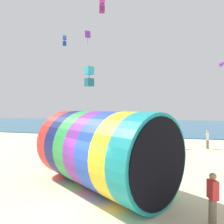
# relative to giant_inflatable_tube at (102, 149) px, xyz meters

# --- Properties ---
(ground_plane) EXTENTS (120.00, 120.00, 0.00)m
(ground_plane) POSITION_rel_giant_inflatable_tube_xyz_m (-0.15, -1.67, -1.81)
(ground_plane) COLOR beige
(sea) EXTENTS (120.00, 40.00, 0.10)m
(sea) POSITION_rel_giant_inflatable_tube_xyz_m (-0.15, 37.11, -1.76)
(sea) COLOR #236084
(sea) RESTS_ON ground
(giant_inflatable_tube) EXTENTS (7.49, 6.64, 3.62)m
(giant_inflatable_tube) POSITION_rel_giant_inflatable_tube_xyz_m (0.00, 0.00, 0.00)
(giant_inflatable_tube) COLOR red
(giant_inflatable_tube) RESTS_ON ground
(kite_handler) EXTENTS (0.33, 0.41, 1.66)m
(kite_handler) POSITION_rel_giant_inflatable_tube_xyz_m (4.38, -1.97, -0.97)
(kite_handler) COLOR #726651
(kite_handler) RESTS_ON ground
(kite_magenta_box) EXTENTS (0.72, 0.72, 1.59)m
(kite_magenta_box) POSITION_rel_giant_inflatable_tube_xyz_m (-3.55, 11.45, 12.97)
(kite_magenta_box) COLOR #D1339E
(kite_purple_diamond) EXTENTS (0.68, 0.58, 1.56)m
(kite_purple_diamond) POSITION_rel_giant_inflatable_tube_xyz_m (-5.76, 12.96, 10.60)
(kite_purple_diamond) COLOR purple
(kite_purple_parafoil) EXTENTS (0.66, 1.27, 0.69)m
(kite_purple_parafoil) POSITION_rel_giant_inflatable_tube_xyz_m (9.10, 15.69, 6.94)
(kite_purple_parafoil) COLOR purple
(kite_cyan_box) EXTENTS (0.75, 0.75, 1.53)m
(kite_cyan_box) POSITION_rel_giant_inflatable_tube_xyz_m (-2.49, 4.84, 4.30)
(kite_cyan_box) COLOR #2DB2C6
(kite_blue_box) EXTENTS (0.66, 0.66, 1.39)m
(kite_blue_box) POSITION_rel_giant_inflatable_tube_xyz_m (-10.46, 16.24, 11.35)
(kite_blue_box) COLOR blue
(bystander_near_water) EXTENTS (0.31, 0.41, 1.71)m
(bystander_near_water) POSITION_rel_giant_inflatable_tube_xyz_m (6.83, 11.17, -0.94)
(bystander_near_water) COLOR #726651
(bystander_near_water) RESTS_ON ground
(bystander_mid_beach) EXTENTS (0.35, 0.42, 1.52)m
(bystander_mid_beach) POSITION_rel_giant_inflatable_tube_xyz_m (-2.76, 9.26, -1.05)
(bystander_mid_beach) COLOR #383D56
(bystander_mid_beach) RESTS_ON ground
(bystander_far_left) EXTENTS (0.42, 0.35, 1.67)m
(bystander_far_left) POSITION_rel_giant_inflatable_tube_xyz_m (-5.71, 8.09, -0.96)
(bystander_far_left) COLOR #726651
(bystander_far_left) RESTS_ON ground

